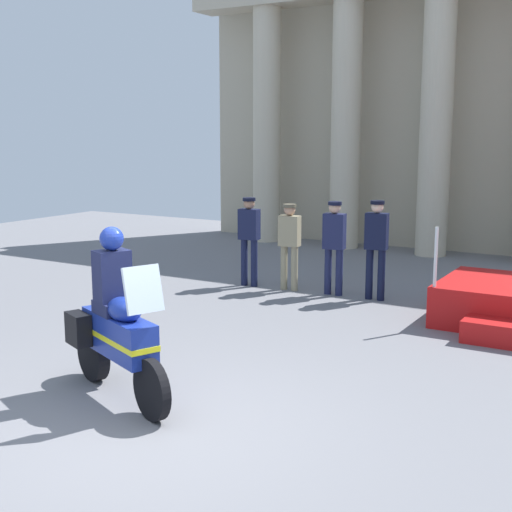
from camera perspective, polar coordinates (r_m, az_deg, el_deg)
ground_plane at (r=7.20m, az=-9.43°, el=-13.68°), size 28.45×28.45×0.00m
colonnade_backdrop at (r=17.46m, az=15.21°, el=12.87°), size 13.11×1.59×7.55m
officer_in_row_0 at (r=13.12m, az=-0.57°, el=1.81°), size 0.40×0.26×1.69m
officer_in_row_1 at (r=12.78m, az=2.77°, el=1.35°), size 0.40×0.26×1.61m
officer_in_row_2 at (r=12.46m, az=6.45°, el=1.29°), size 0.40×0.26×1.69m
officer_in_row_3 at (r=12.18m, az=9.87°, el=1.17°), size 0.40×0.26×1.74m
motorcycle_with_rider at (r=7.75m, az=-11.44°, el=-5.76°), size 1.97×1.04×1.90m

